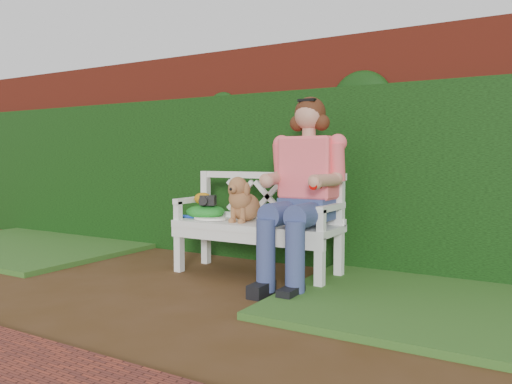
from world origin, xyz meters
The scene contains 12 objects.
ground centered at (0.00, 0.00, 0.00)m, with size 60.00×60.00×0.00m, color #412911.
brick_wall centered at (0.00, 1.90, 1.10)m, with size 10.00×0.30×2.20m, color maroon.
ivy_hedge centered at (0.00, 1.68, 0.85)m, with size 10.00×0.18×1.70m, color #184F13.
grass_left centered at (-2.40, 0.90, 0.03)m, with size 2.60×2.00×0.05m, color #28531A.
grass_right centered at (2.40, 0.90, 0.03)m, with size 2.60×2.00×0.05m, color #28531A.
garden_bench centered at (0.60, 1.00, 0.24)m, with size 1.58×0.60×0.48m, color white, non-canonical shape.
seated_woman centered at (1.09, 0.98, 0.80)m, with size 0.68×0.91×1.61m, color #DF5268, non-canonical shape.
dog centered at (0.47, 1.01, 0.69)m, with size 0.27×0.37×0.41m, color brown, non-canonical shape.
tennis_racket centered at (0.11, 0.95, 0.49)m, with size 0.62×0.26×0.03m, color silver, non-canonical shape.
green_bag centered at (0.03, 1.01, 0.55)m, with size 0.38×0.30×0.13m, color #3C8C34, non-canonical shape.
camera_item centered at (0.09, 0.98, 0.66)m, with size 0.14×0.10×0.09m, color black.
baseball_glove centered at (0.02, 1.01, 0.67)m, with size 0.18×0.13×0.11m, color #BC7711.
Camera 1 is at (2.81, -2.78, 1.06)m, focal length 35.00 mm.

